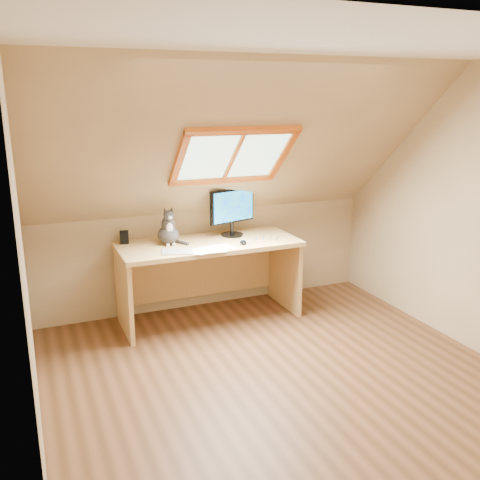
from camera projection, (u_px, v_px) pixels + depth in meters
name	position (u px, v px, depth m)	size (l,w,h in m)	color
ground	(284.00, 382.00, 4.10)	(3.50, 3.50, 0.00)	brown
room_shell	(295.00, 200.00, 3.64)	(3.52, 3.52, 2.41)	tan
desk	(206.00, 263.00, 5.20)	(1.71, 0.75, 0.78)	tan
monitor	(232.00, 209.00, 5.22)	(0.50, 0.21, 0.47)	black
cat	(168.00, 230.00, 4.97)	(0.21, 0.25, 0.36)	#3F3A37
desk_speaker	(124.00, 237.00, 5.01)	(0.08, 0.08, 0.12)	black
graphics_tablet	(177.00, 252.00, 4.73)	(0.27, 0.19, 0.01)	#B2B2B7
mouse	(243.00, 242.00, 4.99)	(0.06, 0.11, 0.03)	black
papers	(217.00, 248.00, 4.84)	(0.35, 0.30, 0.01)	white
cables	(259.00, 239.00, 5.15)	(0.51, 0.26, 0.01)	silver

